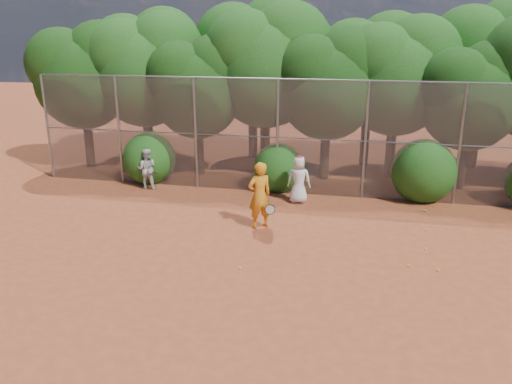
# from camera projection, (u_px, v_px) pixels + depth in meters

# --- Properties ---
(ground) EXTENTS (80.00, 80.00, 0.00)m
(ground) POSITION_uv_depth(u_px,v_px,m) (274.00, 268.00, 12.20)
(ground) COLOR #984122
(ground) RESTS_ON ground
(fence_back) EXTENTS (20.05, 0.09, 4.03)m
(fence_back) POSITION_uv_depth(u_px,v_px,m) (303.00, 137.00, 17.17)
(fence_back) COLOR gray
(fence_back) RESTS_ON ground
(tree_0) EXTENTS (4.38, 3.81, 6.00)m
(tree_0) POSITION_uv_depth(u_px,v_px,m) (83.00, 72.00, 20.39)
(tree_0) COLOR black
(tree_0) RESTS_ON ground
(tree_1) EXTENTS (4.64, 4.03, 6.35)m
(tree_1) POSITION_uv_depth(u_px,v_px,m) (145.00, 66.00, 20.28)
(tree_1) COLOR black
(tree_1) RESTS_ON ground
(tree_2) EXTENTS (3.99, 3.47, 5.47)m
(tree_2) POSITION_uv_depth(u_px,v_px,m) (198.00, 84.00, 19.29)
(tree_2) COLOR black
(tree_2) RESTS_ON ground
(tree_3) EXTENTS (4.89, 4.26, 6.70)m
(tree_3) POSITION_uv_depth(u_px,v_px,m) (267.00, 62.00, 19.47)
(tree_3) COLOR black
(tree_3) RESTS_ON ground
(tree_4) EXTENTS (4.19, 3.64, 5.73)m
(tree_4) POSITION_uv_depth(u_px,v_px,m) (329.00, 81.00, 18.59)
(tree_4) COLOR black
(tree_4) RESTS_ON ground
(tree_5) EXTENTS (4.51, 3.92, 6.17)m
(tree_5) POSITION_uv_depth(u_px,v_px,m) (398.00, 73.00, 18.74)
(tree_5) COLOR black
(tree_5) RESTS_ON ground
(tree_6) EXTENTS (3.86, 3.36, 5.29)m
(tree_6) POSITION_uv_depth(u_px,v_px,m) (472.00, 93.00, 17.48)
(tree_6) COLOR black
(tree_6) RESTS_ON ground
(tree_9) EXTENTS (4.83, 4.20, 6.62)m
(tree_9) POSITION_uv_depth(u_px,v_px,m) (146.00, 59.00, 22.57)
(tree_9) COLOR black
(tree_9) RESTS_ON ground
(tree_10) EXTENTS (5.15, 4.48, 7.06)m
(tree_10) POSITION_uv_depth(u_px,v_px,m) (255.00, 53.00, 21.65)
(tree_10) COLOR black
(tree_10) RESTS_ON ground
(tree_11) EXTENTS (4.64, 4.03, 6.35)m
(tree_11) POSITION_uv_depth(u_px,v_px,m) (371.00, 66.00, 20.40)
(tree_11) COLOR black
(tree_11) RESTS_ON ground
(tree_12) EXTENTS (5.02, 4.37, 6.88)m
(tree_12) POSITION_uv_depth(u_px,v_px,m) (487.00, 58.00, 19.94)
(tree_12) COLOR black
(tree_12) RESTS_ON ground
(bush_0) EXTENTS (2.00, 2.00, 2.00)m
(bush_0) POSITION_uv_depth(u_px,v_px,m) (149.00, 156.00, 18.97)
(bush_0) COLOR #184A12
(bush_0) RESTS_ON ground
(bush_1) EXTENTS (1.80, 1.80, 1.80)m
(bush_1) POSITION_uv_depth(u_px,v_px,m) (278.00, 166.00, 17.98)
(bush_1) COLOR #184A12
(bush_1) RESTS_ON ground
(bush_2) EXTENTS (2.20, 2.20, 2.20)m
(bush_2) POSITION_uv_depth(u_px,v_px,m) (424.00, 168.00, 16.91)
(bush_2) COLOR #184A12
(bush_2) RESTS_ON ground
(player_yellow) EXTENTS (0.94, 0.81, 1.98)m
(player_yellow) POSITION_uv_depth(u_px,v_px,m) (260.00, 195.00, 14.45)
(player_yellow) COLOR orange
(player_yellow) RESTS_ON ground
(player_teen) EXTENTS (0.81, 0.55, 1.63)m
(player_teen) POSITION_uv_depth(u_px,v_px,m) (299.00, 179.00, 16.65)
(player_teen) COLOR white
(player_teen) RESTS_ON ground
(player_white) EXTENTS (0.88, 0.78, 1.51)m
(player_white) POSITION_uv_depth(u_px,v_px,m) (147.00, 169.00, 18.15)
(player_white) COLOR silver
(player_white) RESTS_ON ground
(ball_0) EXTENTS (0.07, 0.07, 0.07)m
(ball_0) POSITION_uv_depth(u_px,v_px,m) (425.00, 249.00, 13.19)
(ball_0) COLOR #C9E629
(ball_0) RESTS_ON ground
(ball_1) EXTENTS (0.07, 0.07, 0.07)m
(ball_1) POSITION_uv_depth(u_px,v_px,m) (426.00, 230.00, 14.47)
(ball_1) COLOR #C9E629
(ball_1) RESTS_ON ground
(ball_2) EXTENTS (0.07, 0.07, 0.07)m
(ball_2) POSITION_uv_depth(u_px,v_px,m) (409.00, 266.00, 12.22)
(ball_2) COLOR #C9E629
(ball_2) RESTS_ON ground
(ball_3) EXTENTS (0.07, 0.07, 0.07)m
(ball_3) POSITION_uv_depth(u_px,v_px,m) (438.00, 270.00, 12.01)
(ball_3) COLOR #C9E629
(ball_3) RESTS_ON ground
(ball_4) EXTENTS (0.07, 0.07, 0.07)m
(ball_4) POSITION_uv_depth(u_px,v_px,m) (240.00, 268.00, 12.12)
(ball_4) COLOR #C9E629
(ball_4) RESTS_ON ground
(ball_5) EXTENTS (0.07, 0.07, 0.07)m
(ball_5) POSITION_uv_depth(u_px,v_px,m) (426.00, 211.00, 15.99)
(ball_5) COLOR #C9E629
(ball_5) RESTS_ON ground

